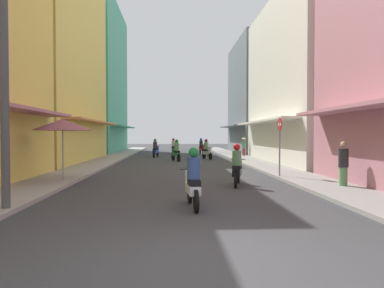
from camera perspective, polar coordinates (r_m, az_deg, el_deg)
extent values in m
plane|color=#38383A|center=(23.95, -2.32, -3.06)|extent=(100.12, 100.12, 0.00)
cube|color=#9E9991|center=(24.43, -14.55, -2.87)|extent=(2.08, 53.51, 0.12)
cube|color=gray|center=(24.56, 9.84, -2.82)|extent=(2.08, 53.51, 0.12)
cube|color=#EFD159|center=(26.66, -23.07, 12.37)|extent=(6.00, 13.16, 13.97)
cube|color=#D88C4C|center=(25.21, -15.46, 3.48)|extent=(1.10, 11.85, 0.12)
cube|color=#4CB28C|center=(40.23, -16.08, 10.04)|extent=(6.00, 13.40, 15.85)
cube|color=#4CB28C|center=(39.16, -11.02, 2.77)|extent=(1.10, 12.06, 0.12)
cube|color=#B7727F|center=(11.73, 28.03, 5.75)|extent=(1.10, 10.62, 0.12)
cube|color=silver|center=(25.56, 19.12, 9.60)|extent=(6.00, 13.30, 11.08)
cube|color=silver|center=(24.21, 11.35, 3.59)|extent=(1.10, 11.97, 0.12)
cube|color=slate|center=(37.60, 11.70, 7.35)|extent=(6.00, 10.49, 11.52)
cube|color=slate|center=(36.67, 6.38, 2.88)|extent=(1.10, 9.44, 0.12)
cylinder|color=black|center=(36.14, -2.99, -1.09)|extent=(0.11, 0.56, 0.56)
cylinder|color=black|center=(34.89, -3.10, -1.18)|extent=(0.11, 0.56, 0.56)
cube|color=red|center=(35.45, -3.05, -0.78)|extent=(0.33, 1.01, 0.24)
cube|color=black|center=(35.25, -3.07, -0.47)|extent=(0.31, 0.57, 0.14)
cylinder|color=red|center=(36.00, -3.00, -0.43)|extent=(0.28, 0.28, 0.45)
cylinder|color=black|center=(35.99, -3.00, -0.03)|extent=(0.55, 0.06, 0.03)
cylinder|color=beige|center=(35.29, -3.06, 0.10)|extent=(0.34, 0.34, 0.55)
sphere|color=red|center=(35.28, -3.06, 0.75)|extent=(0.26, 0.26, 0.26)
cylinder|color=black|center=(25.84, -3.10, -2.11)|extent=(0.25, 0.56, 0.56)
cylinder|color=black|center=(24.66, -2.18, -2.28)|extent=(0.25, 0.56, 0.56)
cube|color=#197233|center=(25.19, -2.62, -1.70)|extent=(0.58, 1.04, 0.24)
cube|color=black|center=(24.99, -2.47, -1.26)|extent=(0.44, 0.62, 0.14)
cylinder|color=#197233|center=(25.70, -3.02, -1.19)|extent=(0.28, 0.28, 0.45)
cylinder|color=black|center=(25.69, -3.02, -0.63)|extent=(0.53, 0.20, 0.03)
cylinder|color=#598C59|center=(25.02, -2.51, -0.46)|extent=(0.34, 0.34, 0.55)
sphere|color=#197233|center=(25.01, -2.51, 0.46)|extent=(0.26, 0.26, 0.26)
cylinder|color=black|center=(26.64, 3.01, -2.00)|extent=(0.25, 0.56, 0.56)
cylinder|color=black|center=(27.78, 1.97, -1.85)|extent=(0.25, 0.56, 0.56)
cube|color=#B2B2B7|center=(27.24, 2.44, -1.46)|extent=(0.57, 1.04, 0.24)
cube|color=black|center=(27.41, 2.27, -1.02)|extent=(0.44, 0.62, 0.14)
cylinder|color=#B2B2B7|center=(26.73, 2.91, -1.08)|extent=(0.28, 0.28, 0.45)
cylinder|color=black|center=(26.72, 2.91, -0.55)|extent=(0.53, 0.20, 0.03)
cylinder|color=#598C59|center=(27.36, 2.32, -0.29)|extent=(0.34, 0.34, 0.55)
sphere|color=maroon|center=(27.35, 2.32, 0.55)|extent=(0.26, 0.26, 0.26)
cylinder|color=black|center=(33.67, 1.84, -1.27)|extent=(0.17, 0.57, 0.56)
cylinder|color=black|center=(34.88, 1.33, -1.18)|extent=(0.17, 0.57, 0.56)
cube|color=maroon|center=(34.31, 1.56, -0.85)|extent=(0.44, 1.03, 0.24)
cube|color=black|center=(34.50, 1.48, -0.51)|extent=(0.37, 0.60, 0.14)
cylinder|color=maroon|center=(33.77, 1.79, -0.55)|extent=(0.28, 0.28, 0.45)
cylinder|color=black|center=(33.76, 1.79, -0.13)|extent=(0.55, 0.12, 0.03)
cylinder|color=#262628|center=(34.44, 1.50, 0.07)|extent=(0.34, 0.34, 0.55)
sphere|color=#1E38B7|center=(34.43, 1.50, 0.74)|extent=(0.26, 0.26, 0.26)
cylinder|color=black|center=(30.54, -5.65, -1.56)|extent=(0.19, 0.56, 0.56)
cylinder|color=black|center=(29.33, -6.24, -1.69)|extent=(0.19, 0.56, 0.56)
cube|color=#1E38B7|center=(29.87, -5.96, -1.21)|extent=(0.47, 1.04, 0.24)
cube|color=black|center=(29.67, -6.06, -0.84)|extent=(0.38, 0.60, 0.14)
cylinder|color=#1E38B7|center=(30.40, -5.71, -0.78)|extent=(0.28, 0.28, 0.45)
cylinder|color=black|center=(30.39, -5.71, -0.31)|extent=(0.55, 0.14, 0.03)
cylinder|color=#262628|center=(29.71, -6.03, -0.16)|extent=(0.34, 0.34, 0.55)
sphere|color=#197233|center=(29.70, -6.04, 0.61)|extent=(0.26, 0.26, 0.26)
cylinder|color=black|center=(9.81, -0.39, -7.98)|extent=(0.12, 0.56, 0.56)
cylinder|color=black|center=(8.59, 0.67, -9.34)|extent=(0.12, 0.56, 0.56)
cube|color=silver|center=(9.11, 0.15, -7.31)|extent=(0.36, 1.02, 0.24)
cube|color=black|center=(8.89, 0.32, -6.23)|extent=(0.32, 0.58, 0.14)
cylinder|color=silver|center=(9.62, -0.30, -5.63)|extent=(0.28, 0.28, 0.45)
cylinder|color=black|center=(9.60, -0.30, -4.15)|extent=(0.55, 0.07, 0.03)
cylinder|color=#334C8C|center=(8.90, 0.28, -3.95)|extent=(0.34, 0.34, 0.55)
sphere|color=#197233|center=(8.87, 0.28, -1.38)|extent=(0.26, 0.26, 0.26)
cylinder|color=black|center=(13.83, 7.57, -5.23)|extent=(0.22, 0.56, 0.56)
cylinder|color=black|center=(12.59, 7.14, -5.89)|extent=(0.22, 0.56, 0.56)
cube|color=black|center=(13.14, 7.35, -4.62)|extent=(0.53, 1.04, 0.24)
cube|color=black|center=(12.92, 7.28, -3.83)|extent=(0.41, 0.61, 0.14)
cylinder|color=black|center=(13.66, 7.53, -3.54)|extent=(0.28, 0.28, 0.45)
cylinder|color=black|center=(13.64, 7.54, -2.49)|extent=(0.54, 0.17, 0.03)
cylinder|color=#598C59|center=(12.94, 7.31, -2.27)|extent=(0.34, 0.34, 0.55)
sphere|color=red|center=(12.92, 7.31, -0.49)|extent=(0.26, 0.26, 0.26)
cylinder|color=#598C59|center=(13.38, 23.43, -5.11)|extent=(0.28, 0.28, 0.77)
cylinder|color=#262628|center=(13.32, 23.46, -2.08)|extent=(0.34, 0.34, 0.65)
sphere|color=tan|center=(13.30, 23.48, -0.08)|extent=(0.22, 0.22, 0.22)
cylinder|color=#99333F|center=(30.58, 8.46, -1.39)|extent=(0.28, 0.28, 0.75)
cylinder|color=#598C59|center=(30.56, 8.46, -0.10)|extent=(0.34, 0.34, 0.63)
sphere|color=tan|center=(30.55, 8.47, 0.76)|extent=(0.22, 0.22, 0.22)
cone|color=#D1B77A|center=(30.55, 8.47, 0.95)|extent=(0.44, 0.44, 0.16)
cylinder|color=#99999E|center=(14.74, -20.31, -1.41)|extent=(0.05, 0.05, 2.35)
cone|color=#8C4C59|center=(14.72, -20.35, 2.97)|extent=(2.29, 2.29, 0.45)
cylinder|color=#4C4C4F|center=(9.67, -28.27, 9.54)|extent=(0.20, 0.20, 6.55)
cylinder|color=gray|center=(15.57, 14.10, -0.75)|extent=(0.07, 0.07, 2.60)
cylinder|color=red|center=(15.57, 14.12, 3.12)|extent=(0.02, 0.60, 0.60)
cube|color=white|center=(15.57, 14.12, 3.12)|extent=(0.03, 0.40, 0.10)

